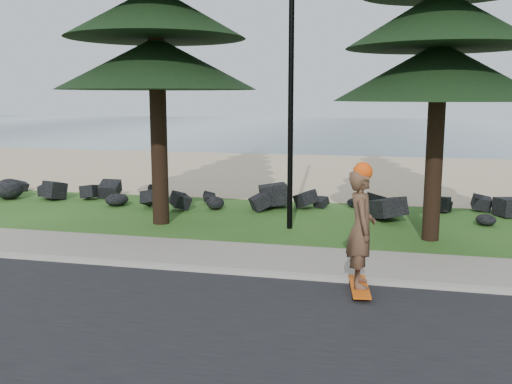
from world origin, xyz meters
TOP-DOWN VIEW (x-y plane):
  - ground at (0.00, 0.00)m, footprint 160.00×160.00m
  - road at (0.00, -4.50)m, footprint 160.00×7.00m
  - kerb at (0.00, -0.90)m, footprint 160.00×0.20m
  - sidewalk at (0.00, 0.20)m, footprint 160.00×2.00m
  - beach_sand at (0.00, 14.50)m, footprint 160.00×15.00m
  - ocean at (0.00, 51.00)m, footprint 160.00×58.00m
  - seawall_boulders at (0.00, 5.60)m, footprint 60.00×2.40m
  - lamp_post at (0.00, 3.20)m, footprint 0.25×0.14m
  - skateboarder at (2.05, -1.40)m, footprint 0.59×1.26m

SIDE VIEW (x-z plane):
  - ground at x=0.00m, z-range 0.00..0.00m
  - seawall_boulders at x=0.00m, z-range -0.55..0.55m
  - ocean at x=0.00m, z-range 0.00..0.01m
  - beach_sand at x=0.00m, z-range 0.00..0.01m
  - road at x=0.00m, z-range 0.00..0.02m
  - sidewalk at x=0.00m, z-range 0.00..0.08m
  - kerb at x=0.00m, z-range 0.00..0.10m
  - skateboarder at x=2.05m, z-range 0.01..2.29m
  - lamp_post at x=0.00m, z-range 0.06..8.20m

